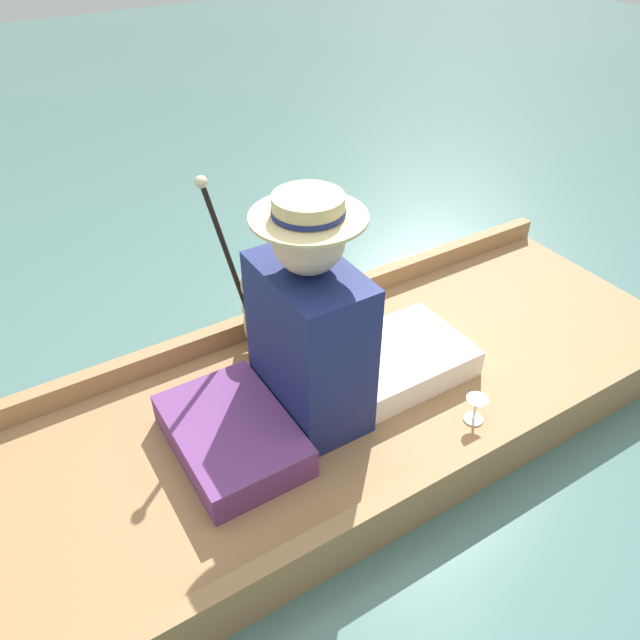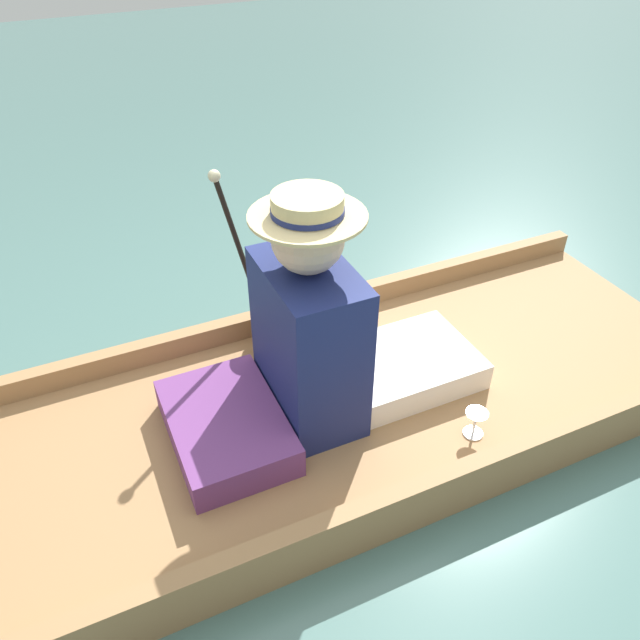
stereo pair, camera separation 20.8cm
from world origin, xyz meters
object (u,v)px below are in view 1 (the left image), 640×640
at_px(teddy_bear, 263,312).
at_px(wine_glass, 476,405).
at_px(walking_cane, 227,254).
at_px(seated_person, 331,333).

height_order(teddy_bear, wine_glass, teddy_bear).
bearing_deg(walking_cane, teddy_bear, 58.00).
xyz_separation_m(seated_person, wine_glass, (0.36, 0.38, -0.24)).
distance_m(seated_person, teddy_bear, 0.40).
bearing_deg(walking_cane, wine_glass, 34.76).
xyz_separation_m(teddy_bear, wine_glass, (0.74, 0.46, -0.12)).
height_order(wine_glass, walking_cane, walking_cane).
bearing_deg(seated_person, teddy_bear, -165.41).
bearing_deg(teddy_bear, seated_person, 10.78).
relative_size(teddy_bear, walking_cane, 0.54).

